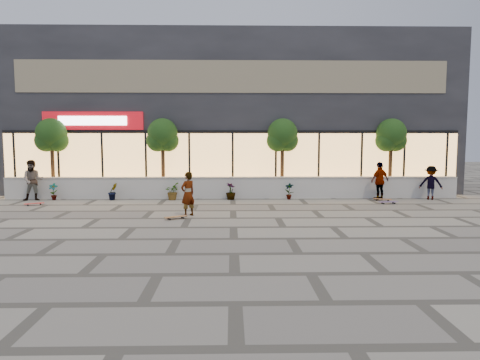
{
  "coord_description": "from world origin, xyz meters",
  "views": [
    {
      "loc": [
        -0.06,
        -13.79,
        2.88
      ],
      "look_at": [
        0.27,
        2.7,
        1.3
      ],
      "focal_mm": 32.0,
      "sensor_mm": 36.0,
      "label": 1
    }
  ],
  "objects_px": {
    "skateboard_left": "(34,204)",
    "skater_left": "(33,180)",
    "skateboard_right_near": "(382,199)",
    "tree_mideast": "(282,137)",
    "skater_right_near": "(380,181)",
    "tree_midwest": "(163,137)",
    "skateboard_right_far": "(388,202)",
    "skater_right_far": "(431,183)",
    "skateboard_center": "(176,217)",
    "skater_center": "(188,194)",
    "tree_east": "(391,137)",
    "tree_west": "(52,137)"
  },
  "relations": [
    {
      "from": "tree_mideast",
      "to": "tree_east",
      "type": "distance_m",
      "value": 5.5
    },
    {
      "from": "tree_midwest",
      "to": "tree_mideast",
      "type": "bearing_deg",
      "value": 0.0
    },
    {
      "from": "tree_midwest",
      "to": "tree_mideast",
      "type": "height_order",
      "value": "same"
    },
    {
      "from": "tree_midwest",
      "to": "skater_right_near",
      "type": "xyz_separation_m",
      "value": [
        10.5,
        -1.4,
        -2.08
      ]
    },
    {
      "from": "tree_east",
      "to": "skater_center",
      "type": "relative_size",
      "value": 2.35
    },
    {
      "from": "skater_center",
      "to": "skateboard_right_near",
      "type": "height_order",
      "value": "skater_center"
    },
    {
      "from": "skater_right_far",
      "to": "tree_east",
      "type": "bearing_deg",
      "value": -20.3
    },
    {
      "from": "skater_right_far",
      "to": "skater_center",
      "type": "bearing_deg",
      "value": 44.06
    },
    {
      "from": "tree_mideast",
      "to": "skater_right_near",
      "type": "xyz_separation_m",
      "value": [
        4.5,
        -1.4,
        -2.08
      ]
    },
    {
      "from": "tree_mideast",
      "to": "skater_right_far",
      "type": "relative_size",
      "value": 2.44
    },
    {
      "from": "skater_center",
      "to": "tree_east",
      "type": "bearing_deg",
      "value": 166.15
    },
    {
      "from": "skater_left",
      "to": "skater_right_far",
      "type": "relative_size",
      "value": 1.19
    },
    {
      "from": "skater_right_near",
      "to": "skateboard_right_far",
      "type": "height_order",
      "value": "skater_right_near"
    },
    {
      "from": "tree_west",
      "to": "skateboard_center",
      "type": "distance_m",
      "value": 9.75
    },
    {
      "from": "tree_mideast",
      "to": "skater_right_near",
      "type": "distance_m",
      "value": 5.15
    },
    {
      "from": "tree_west",
      "to": "skateboard_right_near",
      "type": "bearing_deg",
      "value": -6.51
    },
    {
      "from": "tree_mideast",
      "to": "skateboard_right_near",
      "type": "height_order",
      "value": "tree_mideast"
    },
    {
      "from": "skater_left",
      "to": "skateboard_right_near",
      "type": "relative_size",
      "value": 2.31
    },
    {
      "from": "tree_mideast",
      "to": "skater_left",
      "type": "distance_m",
      "value": 12.12
    },
    {
      "from": "skater_right_near",
      "to": "skater_center",
      "type": "bearing_deg",
      "value": -1.15
    },
    {
      "from": "skater_center",
      "to": "skateboard_center",
      "type": "xyz_separation_m",
      "value": [
        -0.37,
        -0.64,
        -0.75
      ]
    },
    {
      "from": "tree_midwest",
      "to": "skateboard_right_far",
      "type": "distance_m",
      "value": 11.18
    },
    {
      "from": "skater_center",
      "to": "skateboard_right_far",
      "type": "distance_m",
      "value": 9.14
    },
    {
      "from": "tree_mideast",
      "to": "skater_right_far",
      "type": "xyz_separation_m",
      "value": [
        6.96,
        -1.4,
        -2.18
      ]
    },
    {
      "from": "skater_right_far",
      "to": "skateboard_right_far",
      "type": "bearing_deg",
      "value": 51.4
    },
    {
      "from": "tree_mideast",
      "to": "skateboard_left",
      "type": "relative_size",
      "value": 4.84
    },
    {
      "from": "skateboard_left",
      "to": "skater_left",
      "type": "bearing_deg",
      "value": 86.77
    },
    {
      "from": "skater_right_far",
      "to": "tree_west",
      "type": "bearing_deg",
      "value": 19.18
    },
    {
      "from": "tree_midwest",
      "to": "skater_left",
      "type": "relative_size",
      "value": 2.05
    },
    {
      "from": "skater_right_far",
      "to": "skateboard_right_far",
      "type": "distance_m",
      "value": 2.93
    },
    {
      "from": "tree_east",
      "to": "skater_left",
      "type": "bearing_deg",
      "value": -175.39
    },
    {
      "from": "skater_left",
      "to": "skateboard_left",
      "type": "relative_size",
      "value": 2.36
    },
    {
      "from": "skater_center",
      "to": "tree_west",
      "type": "bearing_deg",
      "value": -81.17
    },
    {
      "from": "tree_mideast",
      "to": "skateboard_right_far",
      "type": "distance_m",
      "value": 5.97
    },
    {
      "from": "skater_right_far",
      "to": "skateboard_center",
      "type": "relative_size",
      "value": 1.9
    },
    {
      "from": "skateboard_center",
      "to": "skateboard_right_near",
      "type": "bearing_deg",
      "value": -3.58
    },
    {
      "from": "tree_mideast",
      "to": "tree_east",
      "type": "relative_size",
      "value": 1.0
    },
    {
      "from": "skater_left",
      "to": "skateboard_right_near",
      "type": "bearing_deg",
      "value": -16.78
    },
    {
      "from": "tree_east",
      "to": "skater_right_far",
      "type": "height_order",
      "value": "tree_east"
    },
    {
      "from": "skateboard_center",
      "to": "skater_center",
      "type": "bearing_deg",
      "value": 30.44
    },
    {
      "from": "tree_mideast",
      "to": "skateboard_right_near",
      "type": "distance_m",
      "value": 5.66
    },
    {
      "from": "tree_west",
      "to": "skateboard_right_near",
      "type": "relative_size",
      "value": 4.74
    },
    {
      "from": "tree_mideast",
      "to": "tree_east",
      "type": "xyz_separation_m",
      "value": [
        5.5,
        0.0,
        0.0
      ]
    },
    {
      "from": "tree_mideast",
      "to": "skateboard_right_near",
      "type": "bearing_deg",
      "value": -22.08
    },
    {
      "from": "tree_midwest",
      "to": "skateboard_right_far",
      "type": "xyz_separation_m",
      "value": [
        10.45,
        -2.73,
        -2.9
      ]
    },
    {
      "from": "skater_right_far",
      "to": "skateboard_left",
      "type": "height_order",
      "value": "skater_right_far"
    },
    {
      "from": "skateboard_left",
      "to": "skateboard_right_near",
      "type": "relative_size",
      "value": 0.98
    },
    {
      "from": "tree_east",
      "to": "skateboard_center",
      "type": "height_order",
      "value": "tree_east"
    },
    {
      "from": "tree_mideast",
      "to": "tree_midwest",
      "type": "bearing_deg",
      "value": 180.0
    },
    {
      "from": "skater_center",
      "to": "skater_right_near",
      "type": "bearing_deg",
      "value": 161.9
    }
  ]
}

